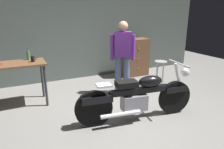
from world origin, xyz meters
TOP-DOWN VIEW (x-y plane):
  - ground_plane at (0.00, 0.00)m, footprint 12.00×12.00m
  - back_wall at (0.00, 2.80)m, footprint 8.00×0.12m
  - workbench at (-1.78, 1.47)m, footprint 1.30×0.64m
  - motorcycle at (0.19, -0.07)m, footprint 2.18×0.63m
  - person_standing at (0.57, 1.22)m, footprint 0.53×0.36m
  - shop_stool at (1.71, 1.24)m, footprint 0.32×0.32m
  - wooden_dresser at (1.56, 2.30)m, footprint 0.80×0.47m
  - mug_black_matte at (-1.36, 1.43)m, footprint 0.11×0.07m
  - bottle at (-1.42, 1.68)m, footprint 0.06×0.06m

SIDE VIEW (x-z plane):
  - ground_plane at x=0.00m, z-range 0.00..0.00m
  - motorcycle at x=0.19m, z-range -0.05..0.95m
  - shop_stool at x=1.71m, z-range 0.18..0.82m
  - wooden_dresser at x=1.56m, z-range 0.00..1.10m
  - workbench at x=-1.78m, z-range 0.34..1.24m
  - person_standing at x=0.57m, z-range 0.09..1.76m
  - mug_black_matte at x=-1.36m, z-range 0.90..1.02m
  - bottle at x=-1.42m, z-range 0.88..1.12m
  - back_wall at x=0.00m, z-range 0.00..3.10m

